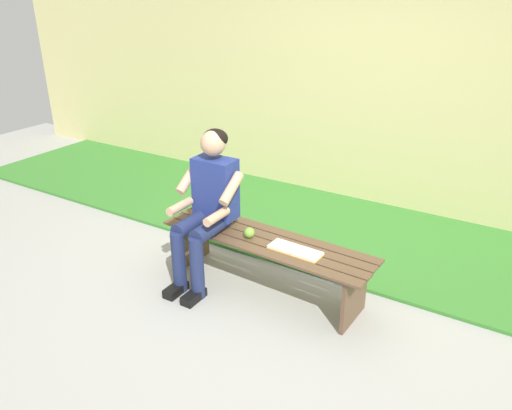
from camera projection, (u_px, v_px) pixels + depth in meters
ground_plane at (83, 314)px, 3.76m from camera, size 10.00×7.00×0.04m
grass_strip at (332, 224)px, 5.10m from camera, size 9.00×1.96×0.03m
brick_wall at (329, 65)px, 5.42m from camera, size 9.50×0.24×2.93m
bench_near at (266, 251)px, 3.91m from camera, size 1.79×0.53×0.45m
person_seated at (207, 203)px, 3.92m from camera, size 0.50×0.69×1.26m
apple at (249, 233)px, 3.87m from camera, size 0.08×0.08×0.08m
book_open at (295, 251)px, 3.68m from camera, size 0.42×0.18×0.02m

